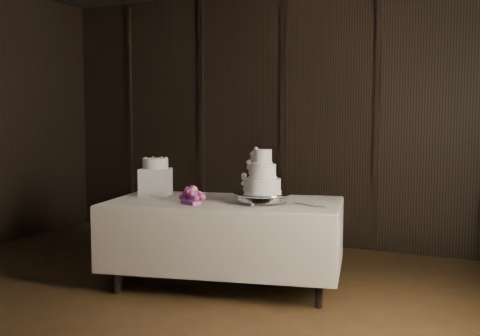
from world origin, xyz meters
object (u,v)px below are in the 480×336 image
cake_stand (263,198)px  wedding_cake (259,176)px  display_table (224,240)px  box_pedestal (156,182)px  bouquet (193,196)px  small_cake (155,163)px

cake_stand → wedding_cake: 0.19m
display_table → box_pedestal: (-0.74, 0.04, 0.47)m
bouquet → small_cake: (-0.53, 0.23, 0.24)m
wedding_cake → small_cake: 1.08m
cake_stand → box_pedestal: box_pedestal is taller
small_cake → box_pedestal: bearing=0.0°
box_pedestal → wedding_cake: bearing=-3.6°
display_table → cake_stand: size_ratio=4.48×
display_table → cake_stand: bearing=-14.5°
wedding_cake → box_pedestal: wedding_cake is taller
bouquet → display_table: bearing=43.3°
box_pedestal → bouquet: bearing=-23.6°
cake_stand → bouquet: bearing=-162.3°
bouquet → box_pedestal: 0.59m
display_table → cake_stand: (0.36, -0.01, 0.39)m
wedding_cake → box_pedestal: size_ratio=1.40×
bouquet → small_cake: bearing=156.4°
bouquet → wedding_cake: bearing=17.0°
cake_stand → box_pedestal: (-1.10, 0.05, 0.08)m
display_table → small_cake: bearing=164.0°
bouquet → small_cake: 0.63m
box_pedestal → small_cake: bearing=0.0°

